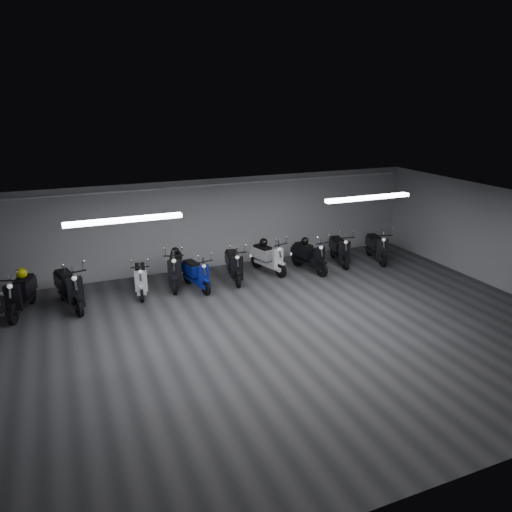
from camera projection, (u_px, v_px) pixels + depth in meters
name	position (u px, v px, depth m)	size (l,w,h in m)	color
floor	(275.00, 334.00, 11.07)	(14.00, 10.00, 0.01)	#323234
ceiling	(277.00, 214.00, 10.19)	(14.00, 10.00, 0.01)	gray
back_wall	(208.00, 224.00, 15.02)	(14.00, 0.01, 2.80)	#969698
front_wall	(439.00, 403.00, 6.24)	(14.00, 0.01, 2.80)	#969698
right_wall	(509.00, 242.00, 13.19)	(0.01, 10.00, 2.80)	#969698
fluor_strip_left	(124.00, 220.00, 10.00)	(2.40, 0.18, 0.08)	white
fluor_strip_right	(368.00, 198.00, 12.19)	(2.40, 0.18, 0.08)	white
conduit	(208.00, 185.00, 14.57)	(0.05, 0.05, 13.60)	white
scooter_0	(20.00, 288.00, 11.93)	(0.61, 1.83, 1.37)	black
scooter_1	(69.00, 282.00, 12.23)	(0.64, 1.92, 1.43)	black
scooter_2	(140.00, 274.00, 13.13)	(0.54, 1.61, 1.20)	silver
scooter_3	(175.00, 263.00, 13.68)	(0.61, 1.84, 1.37)	black
scooter_4	(196.00, 269.00, 13.49)	(0.53, 1.60, 1.19)	navy
scooter_5	(234.00, 260.00, 14.11)	(0.57, 1.72, 1.28)	black
scooter_6	(269.00, 253.00, 14.77)	(0.57, 1.71, 1.27)	silver
scooter_7	(310.00, 251.00, 14.87)	(0.59, 1.76, 1.31)	black
scooter_8	(340.00, 245.00, 15.56)	(0.57, 1.71, 1.27)	black
scooter_9	(377.00, 242.00, 15.80)	(0.57, 1.72, 1.28)	black
helmet_0	(264.00, 242.00, 14.86)	(0.26, 0.26, 0.26)	black
helmet_1	(305.00, 241.00, 14.97)	(0.23, 0.23, 0.23)	black
helmet_2	(175.00, 251.00, 13.83)	(0.24, 0.24, 0.24)	black
helmet_3	(22.00, 273.00, 12.07)	(0.27, 0.27, 0.27)	#D2D10C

